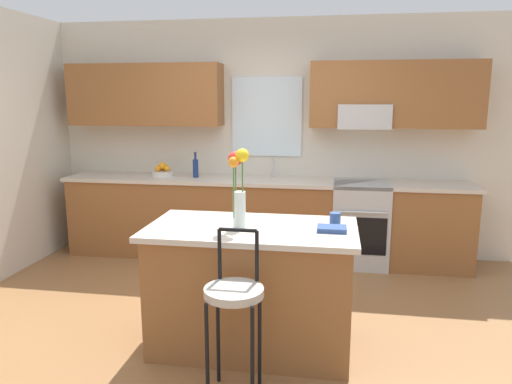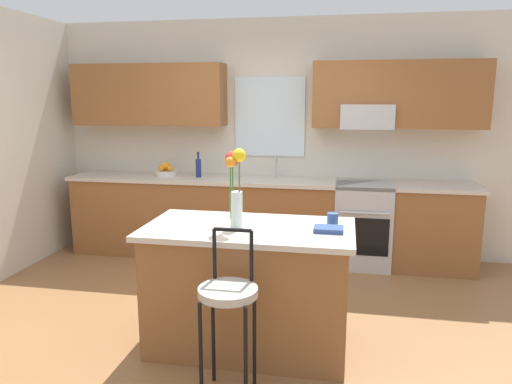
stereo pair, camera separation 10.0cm
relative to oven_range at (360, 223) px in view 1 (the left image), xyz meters
The scene contains 12 objects.
ground_plane 2.05m from the oven_range, 122.94° to the right, with size 14.00×14.00×0.00m, color olive.
back_wall_assembly 1.53m from the oven_range, 163.89° to the left, with size 5.60×0.50×2.70m.
counter_run 1.09m from the oven_range, behind, with size 4.56×0.64×0.92m.
sink_faucet 1.17m from the oven_range, behind, with size 0.02×0.13×0.23m.
oven_range is the anchor object (origin of this frame).
kitchen_island 2.16m from the oven_range, 113.64° to the right, with size 1.49×0.81×0.92m.
bar_stool_near 2.75m from the oven_range, 108.45° to the right, with size 0.36×0.36×1.04m.
flower_vase 2.37m from the oven_range, 115.19° to the right, with size 0.15×0.15×0.56m.
mug_ceramic 1.93m from the oven_range, 98.72° to the right, with size 0.08×0.08×0.09m, color #33518C.
cookbook 2.09m from the oven_range, 98.57° to the right, with size 0.20×0.15×0.03m, color navy.
fruit_bowl_oranges 2.33m from the oven_range, behind, with size 0.24×0.24×0.16m.
bottle_olive_oil 1.95m from the oven_range, behind, with size 0.06×0.06×0.29m.
Camera 1 is at (0.78, -3.57, 1.82)m, focal length 33.74 mm.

